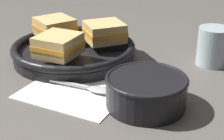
# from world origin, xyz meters

# --- Properties ---
(ground_plane) EXTENTS (4.00, 4.00, 0.00)m
(ground_plane) POSITION_xyz_m (0.00, 0.00, 0.00)
(ground_plane) COLOR #56514C
(napkin) EXTENTS (0.22, 0.19, 0.00)m
(napkin) POSITION_xyz_m (-0.05, -0.07, 0.00)
(napkin) COLOR white
(napkin) RESTS_ON ground_plane
(soup_bowl) EXTENTS (0.15, 0.15, 0.06)m
(soup_bowl) POSITION_xyz_m (0.10, -0.08, 0.03)
(soup_bowl) COLOR black
(soup_bowl) RESTS_ON ground_plane
(spoon) EXTENTS (0.18, 0.03, 0.01)m
(spoon) POSITION_xyz_m (-0.02, -0.06, 0.01)
(spoon) COLOR #B7B7BC
(spoon) RESTS_ON napkin
(skillet) EXTENTS (0.33, 0.38, 0.04)m
(skillet) POSITION_xyz_m (-0.13, 0.08, 0.02)
(skillet) COLOR black
(skillet) RESTS_ON ground_plane
(sandwich_near_left) EXTENTS (0.13, 0.13, 0.05)m
(sandwich_near_left) POSITION_xyz_m (-0.07, 0.12, 0.06)
(sandwich_near_left) COLOR #DBB26B
(sandwich_near_left) RESTS_ON skillet
(sandwich_near_right) EXTENTS (0.12, 0.12, 0.05)m
(sandwich_near_right) POSITION_xyz_m (-0.20, 0.12, 0.06)
(sandwich_near_right) COLOR #DBB26B
(sandwich_near_right) RESTS_ON skillet
(sandwich_far_left) EXTENTS (0.09, 0.10, 0.05)m
(sandwich_far_left) POSITION_xyz_m (-0.13, 0.00, 0.06)
(sandwich_far_left) COLOR #DBB26B
(sandwich_far_left) RESTS_ON skillet
(drinking_glass) EXTENTS (0.07, 0.07, 0.09)m
(drinking_glass) POSITION_xyz_m (0.19, 0.17, 0.05)
(drinking_glass) COLOR silver
(drinking_glass) RESTS_ON ground_plane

